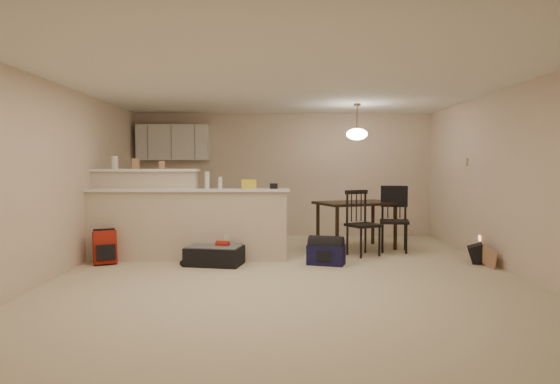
{
  "coord_description": "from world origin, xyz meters",
  "views": [
    {
      "loc": [
        -0.19,
        -6.66,
        1.44
      ],
      "look_at": [
        -0.1,
        0.7,
        1.05
      ],
      "focal_mm": 32.0,
      "sensor_mm": 36.0,
      "label": 1
    }
  ],
  "objects_px": {
    "dining_chair_near": "(363,223)",
    "suitcase": "(214,256)",
    "red_backpack": "(105,248)",
    "black_daypack": "(477,254)",
    "dining_table": "(356,207)",
    "navy_duffel": "(326,255)",
    "dining_chair_far": "(394,220)",
    "pendant_lamp": "(357,134)"
  },
  "relations": [
    {
      "from": "red_backpack",
      "to": "navy_duffel",
      "type": "relative_size",
      "value": 0.92
    },
    {
      "from": "suitcase",
      "to": "black_daypack",
      "type": "relative_size",
      "value": 2.57
    },
    {
      "from": "red_backpack",
      "to": "black_daypack",
      "type": "bearing_deg",
      "value": -24.76
    },
    {
      "from": "dining_table",
      "to": "pendant_lamp",
      "type": "height_order",
      "value": "pendant_lamp"
    },
    {
      "from": "dining_chair_far",
      "to": "navy_duffel",
      "type": "height_order",
      "value": "dining_chair_far"
    },
    {
      "from": "dining_chair_near",
      "to": "suitcase",
      "type": "xyz_separation_m",
      "value": [
        -2.29,
        -0.73,
        -0.39
      ]
    },
    {
      "from": "black_daypack",
      "to": "dining_chair_near",
      "type": "bearing_deg",
      "value": 87.36
    },
    {
      "from": "suitcase",
      "to": "navy_duffel",
      "type": "bearing_deg",
      "value": 12.0
    },
    {
      "from": "suitcase",
      "to": "red_backpack",
      "type": "height_order",
      "value": "red_backpack"
    },
    {
      "from": "suitcase",
      "to": "red_backpack",
      "type": "xyz_separation_m",
      "value": [
        -1.61,
        0.1,
        0.11
      ]
    },
    {
      "from": "dining_chair_near",
      "to": "suitcase",
      "type": "bearing_deg",
      "value": 168.93
    },
    {
      "from": "dining_chair_far",
      "to": "navy_duffel",
      "type": "xyz_separation_m",
      "value": [
        -1.25,
        -1.09,
        -0.39
      ]
    },
    {
      "from": "black_daypack",
      "to": "suitcase",
      "type": "bearing_deg",
      "value": 110.58
    },
    {
      "from": "red_backpack",
      "to": "navy_duffel",
      "type": "height_order",
      "value": "red_backpack"
    },
    {
      "from": "dining_chair_near",
      "to": "black_daypack",
      "type": "bearing_deg",
      "value": -50.47
    },
    {
      "from": "dining_chair_far",
      "to": "suitcase",
      "type": "bearing_deg",
      "value": -147.47
    },
    {
      "from": "dining_chair_far",
      "to": "suitcase",
      "type": "height_order",
      "value": "dining_chair_far"
    },
    {
      "from": "navy_duffel",
      "to": "black_daypack",
      "type": "bearing_deg",
      "value": 19.96
    },
    {
      "from": "pendant_lamp",
      "to": "red_backpack",
      "type": "distance_m",
      "value": 4.47
    },
    {
      "from": "dining_chair_far",
      "to": "black_daypack",
      "type": "distance_m",
      "value": 1.47
    },
    {
      "from": "dining_chair_far",
      "to": "red_backpack",
      "type": "bearing_deg",
      "value": -155.77
    },
    {
      "from": "dining_table",
      "to": "dining_chair_near",
      "type": "distance_m",
      "value": 0.7
    },
    {
      "from": "dining_chair_far",
      "to": "suitcase",
      "type": "distance_m",
      "value": 3.1
    },
    {
      "from": "dining_table",
      "to": "dining_chair_far",
      "type": "height_order",
      "value": "dining_chair_far"
    },
    {
      "from": "dining_table",
      "to": "red_backpack",
      "type": "xyz_separation_m",
      "value": [
        -3.9,
        -1.31,
        -0.48
      ]
    },
    {
      "from": "pendant_lamp",
      "to": "dining_chair_near",
      "type": "xyz_separation_m",
      "value": [
        0.0,
        -0.67,
        -1.47
      ]
    },
    {
      "from": "dining_chair_far",
      "to": "red_backpack",
      "type": "relative_size",
      "value": 2.23
    },
    {
      "from": "dining_table",
      "to": "suitcase",
      "type": "distance_m",
      "value": 2.75
    },
    {
      "from": "dining_chair_near",
      "to": "suitcase",
      "type": "distance_m",
      "value": 2.44
    },
    {
      "from": "dining_table",
      "to": "navy_duffel",
      "type": "distance_m",
      "value": 1.65
    },
    {
      "from": "dining_chair_far",
      "to": "red_backpack",
      "type": "height_order",
      "value": "dining_chair_far"
    },
    {
      "from": "dining_table",
      "to": "suitcase",
      "type": "relative_size",
      "value": 1.95
    },
    {
      "from": "dining_chair_near",
      "to": "black_daypack",
      "type": "distance_m",
      "value": 1.74
    },
    {
      "from": "dining_chair_far",
      "to": "dining_chair_near",
      "type": "bearing_deg",
      "value": -136.0
    },
    {
      "from": "pendant_lamp",
      "to": "red_backpack",
      "type": "height_order",
      "value": "pendant_lamp"
    },
    {
      "from": "red_backpack",
      "to": "navy_duffel",
      "type": "distance_m",
      "value": 3.24
    },
    {
      "from": "dining_table",
      "to": "black_daypack",
      "type": "bearing_deg",
      "value": -61.17
    },
    {
      "from": "dining_table",
      "to": "pendant_lamp",
      "type": "relative_size",
      "value": 2.48
    },
    {
      "from": "dining_chair_near",
      "to": "dining_chair_far",
      "type": "bearing_deg",
      "value": 3.67
    },
    {
      "from": "dining_table",
      "to": "navy_duffel",
      "type": "relative_size",
      "value": 2.91
    },
    {
      "from": "red_backpack",
      "to": "dining_chair_near",
      "type": "bearing_deg",
      "value": -15.57
    },
    {
      "from": "dining_table",
      "to": "black_daypack",
      "type": "relative_size",
      "value": 5.02
    }
  ]
}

